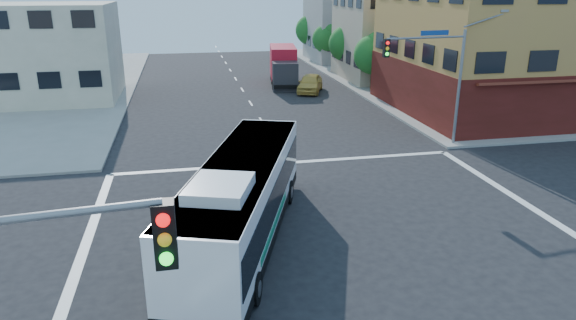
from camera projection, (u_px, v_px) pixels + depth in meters
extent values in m
plane|color=black|center=(336.00, 242.00, 19.91)|extent=(120.00, 120.00, 0.00)
cube|color=gray|center=(541.00, 71.00, 58.96)|extent=(50.00, 50.00, 0.15)
cube|color=#B37D40|center=(524.00, 19.00, 38.58)|extent=(18.00, 15.00, 14.00)
cube|color=#5C1815|center=(514.00, 85.00, 40.20)|extent=(18.09, 15.08, 4.00)
cube|color=tan|center=(401.00, 35.00, 53.18)|extent=(12.00, 10.00, 9.00)
cube|color=#999994|center=(357.00, 21.00, 66.00)|extent=(12.00, 10.00, 10.00)
cube|color=beige|center=(42.00, 53.00, 43.20)|extent=(12.00, 10.00, 8.00)
cylinder|color=gray|center=(459.00, 89.00, 30.83)|extent=(0.18, 0.18, 7.00)
cylinder|color=gray|center=(427.00, 38.00, 29.12)|extent=(5.01, 0.62, 0.12)
cube|color=black|center=(386.00, 48.00, 28.58)|extent=(0.32, 0.30, 1.00)
sphere|color=#FF0C0C|center=(388.00, 43.00, 28.32)|extent=(0.20, 0.20, 0.20)
sphere|color=yellow|center=(387.00, 48.00, 28.42)|extent=(0.20, 0.20, 0.20)
sphere|color=#19FF33|center=(387.00, 54.00, 28.52)|extent=(0.20, 0.20, 0.20)
cube|color=navy|center=(435.00, 33.00, 29.18)|extent=(1.80, 0.22, 0.28)
cube|color=gray|center=(504.00, 11.00, 30.08)|extent=(0.50, 0.22, 0.14)
cube|color=black|center=(165.00, 234.00, 7.29)|extent=(0.32, 0.30, 1.00)
sphere|color=#FF0C0C|center=(163.00, 220.00, 7.04)|extent=(0.20, 0.20, 0.20)
sphere|color=yellow|center=(165.00, 240.00, 7.13)|extent=(0.20, 0.20, 0.20)
sphere|color=#19FF33|center=(166.00, 259.00, 7.23)|extent=(0.20, 0.20, 0.20)
cylinder|color=#342412|center=(372.00, 81.00, 47.79)|extent=(0.28, 0.28, 1.92)
sphere|color=#1B6122|center=(373.00, 55.00, 47.01)|extent=(3.60, 3.60, 3.60)
sphere|color=#1B6122|center=(379.00, 45.00, 46.51)|extent=(2.52, 2.52, 2.52)
cylinder|color=#342412|center=(346.00, 67.00, 55.19)|extent=(0.28, 0.28, 1.99)
sphere|color=#1B6122|center=(347.00, 44.00, 54.37)|extent=(3.80, 3.80, 3.80)
sphere|color=#1B6122|center=(351.00, 35.00, 53.86)|extent=(2.66, 2.66, 2.66)
cylinder|color=#342412|center=(326.00, 58.00, 62.62)|extent=(0.28, 0.28, 1.89)
sphere|color=#1B6122|center=(326.00, 39.00, 61.87)|extent=(3.40, 3.40, 3.40)
sphere|color=#1B6122|center=(330.00, 32.00, 61.39)|extent=(2.38, 2.38, 2.38)
cylinder|color=#342412|center=(310.00, 50.00, 70.01)|extent=(0.28, 0.28, 2.03)
sphere|color=#1B6122|center=(310.00, 30.00, 69.16)|extent=(4.00, 4.00, 4.00)
sphere|color=#1B6122|center=(314.00, 23.00, 68.63)|extent=(2.80, 2.80, 2.80)
cube|color=black|center=(243.00, 228.00, 19.74)|extent=(6.55, 12.53, 0.46)
cube|color=white|center=(242.00, 198.00, 19.33)|extent=(6.53, 12.50, 2.93)
cube|color=black|center=(242.00, 194.00, 19.27)|extent=(6.46, 12.17, 1.28)
cube|color=black|center=(269.00, 148.00, 25.03)|extent=(2.30, 0.85, 1.39)
cube|color=#E5590C|center=(269.00, 128.00, 24.72)|extent=(1.87, 0.70, 0.29)
cube|color=white|center=(241.00, 163.00, 18.87)|extent=(6.40, 12.25, 0.12)
cube|color=white|center=(219.00, 188.00, 15.90)|extent=(2.48, 2.74, 0.37)
cube|color=#0F7D52|center=(206.00, 220.00, 19.26)|extent=(1.88, 5.34, 0.29)
cube|color=#0F7D52|center=(275.00, 224.00, 18.92)|extent=(1.88, 5.34, 0.29)
cylinder|color=black|center=(236.00, 189.00, 23.60)|extent=(0.64, 1.11, 1.07)
cylinder|color=#99999E|center=(233.00, 189.00, 23.62)|extent=(0.21, 0.52, 0.53)
cylinder|color=black|center=(288.00, 192.00, 23.29)|extent=(0.64, 1.11, 1.07)
cylinder|color=#99999E|center=(292.00, 192.00, 23.27)|extent=(0.21, 0.52, 0.53)
cylinder|color=black|center=(179.00, 283.00, 16.20)|extent=(0.64, 1.11, 1.07)
cylinder|color=#99999E|center=(174.00, 282.00, 16.22)|extent=(0.21, 0.52, 0.53)
cylinder|color=black|center=(255.00, 289.00, 15.89)|extent=(0.64, 1.11, 1.07)
cylinder|color=#99999E|center=(259.00, 289.00, 15.88)|extent=(0.21, 0.52, 0.53)
cube|color=#28282D|center=(285.00, 76.00, 47.99)|extent=(2.62, 2.54, 2.64)
cube|color=black|center=(286.00, 74.00, 46.95)|extent=(2.12, 0.37, 1.02)
cube|color=red|center=(283.00, 62.00, 51.37)|extent=(3.20, 5.97, 3.05)
cube|color=black|center=(284.00, 79.00, 50.73)|extent=(3.33, 8.36, 0.30)
cylinder|color=black|center=(274.00, 85.00, 48.38)|extent=(0.42, 1.05, 1.02)
cylinder|color=black|center=(296.00, 84.00, 48.51)|extent=(0.42, 1.05, 1.02)
cylinder|color=black|center=(273.00, 79.00, 51.17)|extent=(0.42, 1.05, 1.02)
cylinder|color=black|center=(294.00, 79.00, 51.29)|extent=(0.42, 1.05, 1.02)
cylinder|color=black|center=(272.00, 75.00, 53.56)|extent=(0.42, 1.05, 1.02)
cylinder|color=black|center=(292.00, 75.00, 53.69)|extent=(0.42, 1.05, 1.02)
imported|color=gold|center=(310.00, 83.00, 47.30)|extent=(3.63, 5.28, 1.67)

